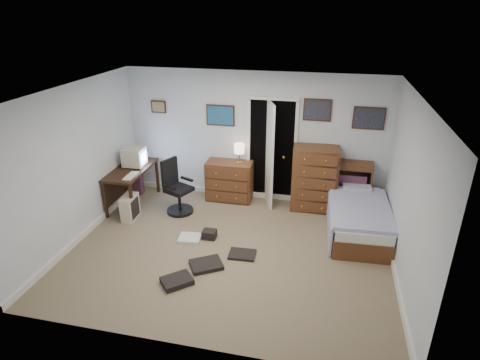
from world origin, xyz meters
The scene contains 15 objects.
floor centered at (0.00, 0.00, -0.01)m, with size 5.00×4.00×0.02m, color #82705A.
computer_desk centered at (-2.29, 1.16, 0.57)m, with size 0.63×1.30×0.74m.
crt_monitor centered at (-2.18, 1.31, 0.93)m, with size 0.40×0.37×0.36m.
keyboard centered at (-2.02, 0.81, 0.76)m, with size 0.15×0.40×0.02m, color beige.
pc_tower centered at (-2.00, 0.61, 0.22)m, with size 0.22×0.42×0.45m.
office_chair centered at (-1.26, 1.06, 0.39)m, with size 0.65×0.65×1.02m.
media_stack centered at (-2.32, 1.61, 0.44)m, with size 0.17×0.17×0.87m, color maroon.
low_dresser centered at (-0.44, 1.77, 0.39)m, with size 0.89×0.44×0.79m, color #58331B.
table_lamp centered at (-0.24, 1.77, 1.07)m, with size 0.20×0.20×0.38m.
doorway centered at (0.35, 2.27, 1.00)m, with size 0.96×1.12×2.05m.
tall_dresser centered at (1.20, 1.75, 0.61)m, with size 0.83×0.49×1.22m, color #58331B.
headboard_bookcase centered at (1.71, 1.86, 0.51)m, with size 1.07×0.28×0.96m.
bed centered at (1.99, 1.01, 0.28)m, with size 1.04×1.85×0.59m.
wall_posters centered at (0.57, 1.98, 1.75)m, with size 4.38×0.04×0.60m.
floor_clutter centered at (-0.35, -0.35, 0.04)m, with size 1.35×1.58×0.14m.
Camera 1 is at (1.34, -5.22, 3.59)m, focal length 30.00 mm.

